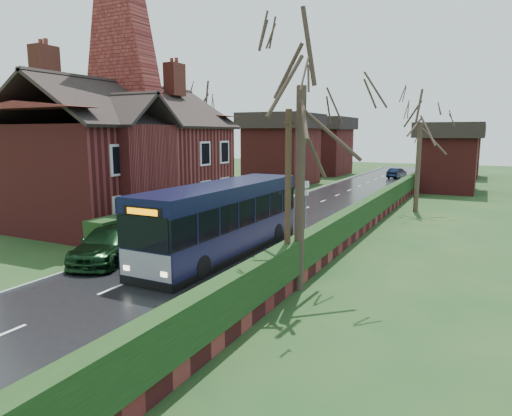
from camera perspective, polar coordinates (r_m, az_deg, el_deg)
The scene contains 18 objects.
ground at distance 21.87m, azimuth -6.68°, elevation -5.42°, with size 140.00×140.00×0.00m, color #31491F.
road at distance 30.51m, azimuth 3.66°, elevation -1.12°, with size 6.00×100.00×0.02m, color black.
pavement at distance 29.14m, azimuth 11.38°, elevation -1.67°, with size 2.50×100.00×0.14m, color slate.
kerb_right at distance 29.47m, azimuth 9.13°, elevation -1.48°, with size 0.12×100.00×0.14m, color gray.
kerb_left at distance 31.80m, azimuth -1.40°, elevation -0.60°, with size 0.12×100.00×0.10m, color gray.
front_hedge at distance 27.89m, azimuth -7.79°, elevation -0.54°, with size 1.20×16.00×1.60m, color black.
picket_fence at distance 27.54m, azimuth -6.48°, elevation -1.38°, with size 0.10×16.00×0.90m, color tan, non-canonical shape.
right_wall_hedge at distance 28.62m, azimuth 14.43°, elevation -0.05°, with size 0.60×50.00×1.80m.
brick_house at distance 30.34m, azimuth -15.80°, elevation 6.79°, with size 9.30×14.60×10.30m.
bus at distance 20.88m, azimuth -4.18°, elevation -1.51°, with size 2.58×10.85×3.29m.
car_silver at distance 31.11m, azimuth 1.22°, elevation 0.40°, with size 1.67×4.14×1.41m, color #ACAEB1.
car_green at distance 21.18m, azimuth -17.91°, elevation -4.26°, with size 2.06×5.07×1.47m, color black.
car_distant at distance 59.25m, azimuth 17.18°, elevation 4.19°, with size 1.32×3.80×1.25m, color black.
bus_stop_sign at distance 24.66m, azimuth 6.24°, elevation 1.02°, with size 0.20×0.45×3.04m.
telegraph_pole at distance 15.49m, azimuth 4.00°, elevation 0.60°, with size 0.22×0.82×6.34m.
tree_right_near at distance 15.92m, azimuth 5.76°, elevation 16.72°, with size 4.72×4.72×10.19m.
tree_right_far at distance 33.98m, azimuth 19.91°, elevation 10.77°, with size 4.65×4.65×8.98m.
tree_house_side at distance 39.27m, azimuth -5.95°, elevation 12.51°, with size 4.56×4.56×10.36m.
Camera 1 is at (11.68, -17.64, 5.57)m, focal length 32.00 mm.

